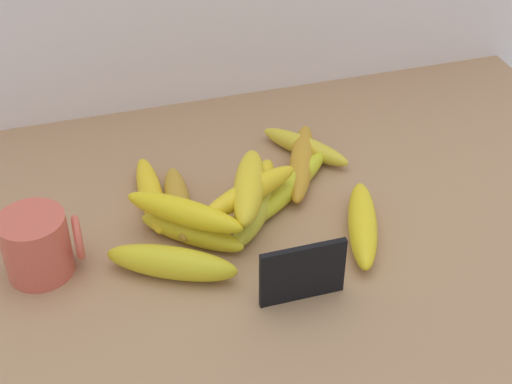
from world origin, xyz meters
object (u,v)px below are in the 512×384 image
at_px(banana_4, 302,162).
at_px(banana_10, 250,191).
at_px(banana_11, 249,186).
at_px(banana_12, 184,212).
at_px(coffee_mug, 38,245).
at_px(banana_3, 290,186).
at_px(chalkboard_sign, 302,275).
at_px(banana_6, 305,147).
at_px(banana_5, 178,203).
at_px(banana_0, 254,192).
at_px(banana_7, 363,224).
at_px(banana_2, 172,263).
at_px(banana_9, 256,211).
at_px(banana_8, 192,232).
at_px(banana_1, 151,194).

relative_size(banana_4, banana_10, 1.21).
relative_size(banana_11, banana_12, 0.95).
xyz_separation_m(coffee_mug, banana_4, (0.40, 0.11, -0.03)).
bearing_deg(coffee_mug, banana_3, 9.29).
distance_m(chalkboard_sign, banana_6, 0.31).
bearing_deg(banana_10, banana_5, 152.32).
distance_m(banana_3, banana_11, 0.09).
distance_m(coffee_mug, banana_10, 0.29).
height_order(banana_0, banana_5, banana_0).
relative_size(banana_3, banana_7, 1.13).
bearing_deg(banana_2, banana_9, 28.57).
relative_size(chalkboard_sign, banana_10, 0.67).
distance_m(banana_7, banana_8, 0.23).
xyz_separation_m(banana_11, banana_12, (-0.10, -0.02, -0.01)).
xyz_separation_m(banana_2, banana_12, (0.03, 0.06, 0.03)).
bearing_deg(banana_0, banana_6, 40.03).
distance_m(banana_9, banana_10, 0.04).
relative_size(coffee_mug, banana_8, 0.65).
height_order(banana_2, banana_5, banana_2).
relative_size(banana_5, banana_11, 1.01).
relative_size(banana_3, banana_10, 1.23).
height_order(banana_3, banana_9, banana_9).
xyz_separation_m(chalkboard_sign, banana_0, (-0.00, 0.20, -0.02)).
bearing_deg(banana_10, banana_1, 147.35).
bearing_deg(banana_7, banana_6, 92.87).
bearing_deg(banana_8, banana_6, 34.87).
relative_size(banana_0, banana_9, 1.04).
distance_m(coffee_mug, banana_12, 0.19).
distance_m(coffee_mug, banana_0, 0.31).
relative_size(banana_1, banana_4, 0.89).
bearing_deg(banana_8, banana_4, 29.32).
bearing_deg(banana_1, banana_5, -43.86).
bearing_deg(chalkboard_sign, banana_9, 94.62).
xyz_separation_m(banana_0, banana_11, (-0.02, -0.03, 0.04)).
distance_m(chalkboard_sign, banana_9, 0.16).
bearing_deg(banana_3, banana_11, -153.69).
bearing_deg(banana_5, banana_7, -27.31).
relative_size(banana_7, banana_12, 1.04).
bearing_deg(banana_4, banana_8, -150.68).
xyz_separation_m(banana_2, banana_10, (0.13, 0.07, 0.03)).
bearing_deg(banana_3, banana_7, -59.82).
height_order(banana_10, banana_12, same).
distance_m(banana_4, banana_11, 0.15).
relative_size(chalkboard_sign, coffee_mug, 1.08).
relative_size(banana_2, banana_3, 0.86).
bearing_deg(coffee_mug, banana_0, 10.51).
height_order(banana_9, banana_10, banana_10).
bearing_deg(banana_12, banana_7, -13.34).
bearing_deg(banana_7, banana_0, 137.62).
bearing_deg(chalkboard_sign, banana_10, 97.35).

